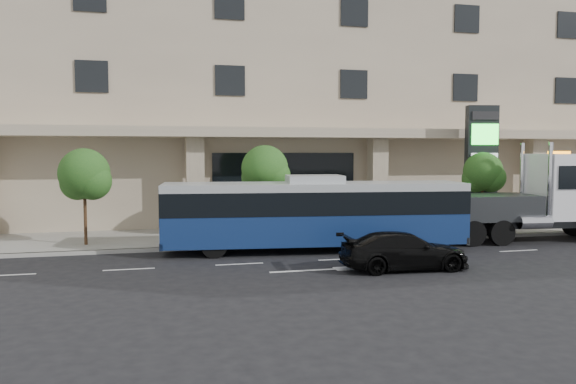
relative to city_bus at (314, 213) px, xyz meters
name	(u,v)px	position (x,y,z in m)	size (l,w,h in m)	color
ground	(329,253)	(0.46, -0.58, -1.64)	(120.00, 120.00, 0.00)	black
sidewalk	(298,234)	(0.46, 4.42, -1.56)	(120.00, 6.00, 0.15)	gray
curb	(315,243)	(0.46, 1.42, -1.56)	(120.00, 0.30, 0.15)	gray
convention_center	(259,66)	(0.46, 14.84, 8.33)	(60.00, 17.60, 20.00)	tan
tree_left	(85,177)	(-9.51, 3.01, 1.47)	(2.27, 2.20, 4.22)	#422B19
tree_mid	(265,172)	(-1.51, 3.01, 1.62)	(2.28, 2.20, 4.38)	#422B19
tree_right	(483,175)	(9.99, 3.01, 1.40)	(2.10, 2.00, 4.04)	#422B19
city_bus	(314,213)	(0.00, 0.00, 0.00)	(12.93, 4.08, 3.22)	black
tow_truck	(540,201)	(11.13, 0.11, 0.27)	(10.25, 3.41, 4.64)	#2D3033
black_sedan	(404,251)	(2.07, -4.39, -0.97)	(1.89, 4.64, 1.35)	black
signage_pylon	(481,166)	(10.22, 3.60, 1.80)	(1.69, 0.88, 6.48)	black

